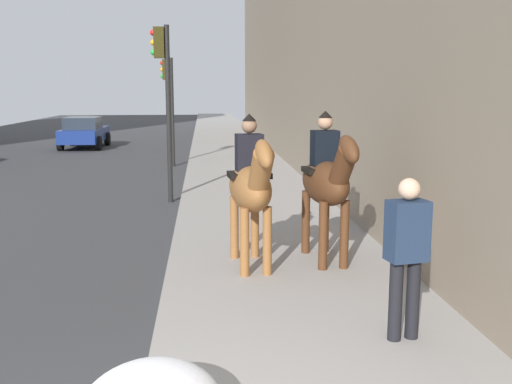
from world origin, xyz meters
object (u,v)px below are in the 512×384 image
object	(u,v)px
mounted_horse_near	(251,185)
traffic_light_near_curb	(164,86)
pedestrian_greeting	(407,248)
car_near_lane	(84,132)
mounted_horse_far	(327,180)
traffic_light_far_curb	(169,94)

from	to	relation	value
mounted_horse_near	traffic_light_near_curb	bearing A→B (deg)	-170.95
mounted_horse_near	pedestrian_greeting	distance (m)	2.96
pedestrian_greeting	car_near_lane	world-z (taller)	pedestrian_greeting
car_near_lane	traffic_light_near_curb	size ratio (longest dim) A/B	0.94
mounted_horse_far	traffic_light_near_curb	bearing A→B (deg)	-160.34
pedestrian_greeting	traffic_light_far_curb	world-z (taller)	traffic_light_far_curb
mounted_horse_far	pedestrian_greeting	bearing A→B (deg)	-1.31
traffic_light_near_curb	traffic_light_far_curb	bearing A→B (deg)	2.27
mounted_horse_far	traffic_light_near_curb	distance (m)	6.38
traffic_light_far_curb	mounted_horse_far	bearing A→B (deg)	-166.46
mounted_horse_near	pedestrian_greeting	size ratio (longest dim) A/B	1.31
mounted_horse_near	mounted_horse_far	size ratio (longest dim) A/B	0.99
mounted_horse_far	traffic_light_far_curb	world-z (taller)	traffic_light_far_curb
mounted_horse_near	traffic_light_far_curb	xyz separation A→B (m)	(12.54, 1.83, 1.19)
mounted_horse_far	traffic_light_near_curb	world-z (taller)	traffic_light_near_curb
mounted_horse_near	car_near_lane	distance (m)	20.39
traffic_light_near_curb	traffic_light_far_curb	xyz separation A→B (m)	(6.74, 0.27, -0.24)
pedestrian_greeting	car_near_lane	distance (m)	23.30
pedestrian_greeting	traffic_light_far_curb	distance (m)	15.56
mounted_horse_far	pedestrian_greeting	size ratio (longest dim) A/B	1.33
traffic_light_near_curb	car_near_lane	bearing A→B (deg)	18.63
traffic_light_far_curb	car_near_lane	bearing A→B (deg)	32.14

